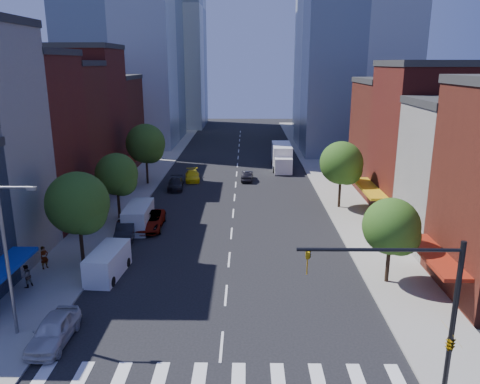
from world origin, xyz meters
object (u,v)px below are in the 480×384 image
object	(u,v)px
parked_car_front	(54,330)
parked_car_third	(149,221)
cargo_van_far	(138,217)
pedestrian_far	(26,276)
parked_car_second	(126,230)
box_truck	(282,158)
parked_car_rear	(176,184)
cargo_van_near	(107,263)
taxi	(192,176)
pedestrian_near	(44,257)
traffic_car_far	(282,153)
traffic_car_oncoming	(247,176)

from	to	relation	value
parked_car_front	parked_car_third	xyz separation A→B (m)	(1.58, 19.03, 0.00)
cargo_van_far	pedestrian_far	bearing A→B (deg)	-113.95
parked_car_second	box_truck	distance (m)	33.17
parked_car_rear	cargo_van_far	xyz separation A→B (m)	(-1.42, -14.61, 0.48)
parked_car_rear	pedestrian_far	bearing A→B (deg)	-108.24
cargo_van_near	taxi	world-z (taller)	cargo_van_near
parked_car_second	taxi	distance (m)	21.80
cargo_van_near	pedestrian_near	world-z (taller)	cargo_van_near
traffic_car_far	pedestrian_far	world-z (taller)	pedestrian_far
cargo_van_near	traffic_car_oncoming	world-z (taller)	cargo_van_near
parked_car_second	traffic_car_far	xyz separation A→B (m)	(16.86, 37.90, 0.00)
parked_car_second	pedestrian_far	distance (m)	10.85
box_truck	pedestrian_far	distance (m)	43.98
parked_car_second	traffic_car_far	world-z (taller)	traffic_car_far
traffic_car_oncoming	pedestrian_far	world-z (taller)	pedestrian_far
pedestrian_near	box_truck	bearing A→B (deg)	3.48
cargo_van_near	cargo_van_far	bearing A→B (deg)	94.68
parked_car_front	pedestrian_near	bearing A→B (deg)	116.23
parked_car_rear	taxi	world-z (taller)	parked_car_rear
parked_car_third	traffic_car_far	world-z (taller)	parked_car_third
pedestrian_far	traffic_car_far	bearing A→B (deg)	-173.64
cargo_van_near	pedestrian_near	bearing A→B (deg)	173.54
parked_car_rear	traffic_car_oncoming	xyz separation A→B (m)	(9.00, 4.48, -0.01)
pedestrian_far	taxi	bearing A→B (deg)	-164.06
parked_car_third	traffic_car_oncoming	xyz separation A→B (m)	(9.42, 18.96, -0.13)
cargo_van_near	box_truck	size ratio (longest dim) A/B	0.56
parked_car_second	taxi	bearing A→B (deg)	74.09
traffic_car_far	taxi	bearing A→B (deg)	47.46
parked_car_third	parked_car_rear	size ratio (longest dim) A/B	1.23
parked_car_front	cargo_van_far	size ratio (longest dim) A/B	0.84
cargo_van_near	pedestrian_near	xyz separation A→B (m)	(-5.11, 1.01, 0.01)
pedestrian_far	cargo_van_near	bearing A→B (deg)	142.91
cargo_van_near	traffic_car_oncoming	size ratio (longest dim) A/B	1.26
parked_car_front	parked_car_second	distance (m)	16.35
parked_car_front	parked_car_second	world-z (taller)	parked_car_front
cargo_van_far	traffic_car_far	world-z (taller)	cargo_van_far
cargo_van_near	cargo_van_far	size ratio (longest dim) A/B	0.92
pedestrian_near	pedestrian_far	xyz separation A→B (m)	(0.03, -3.11, -0.06)
pedestrian_far	parked_car_front	bearing A→B (deg)	65.21
parked_car_third	cargo_van_far	xyz separation A→B (m)	(-1.00, -0.13, 0.36)
taxi	pedestrian_far	distance (m)	32.41
parked_car_rear	cargo_van_near	size ratio (longest dim) A/B	0.92
box_truck	parked_car_third	bearing A→B (deg)	-118.38
taxi	traffic_car_oncoming	bearing A→B (deg)	-6.21
traffic_car_oncoming	box_truck	world-z (taller)	box_truck
cargo_van_far	parked_car_rear	bearing A→B (deg)	82.77
parked_car_second	parked_car_rear	xyz separation A→B (m)	(2.00, 17.16, -0.08)
traffic_car_oncoming	pedestrian_far	xyz separation A→B (m)	(-15.50, -31.51, 0.32)
parked_car_rear	traffic_car_oncoming	size ratio (longest dim) A/B	1.15
parked_car_second	traffic_car_oncoming	size ratio (longest dim) A/B	1.14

